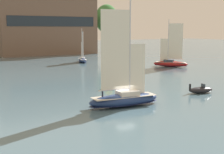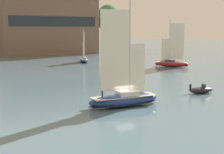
{
  "view_description": "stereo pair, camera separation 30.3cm",
  "coord_description": "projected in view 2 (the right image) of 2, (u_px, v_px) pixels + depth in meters",
  "views": [
    {
      "loc": [
        -19.22,
        -31.19,
        9.22
      ],
      "look_at": [
        0.0,
        3.0,
        3.16
      ],
      "focal_mm": 50.0,
      "sensor_mm": 36.0,
      "label": 1
    },
    {
      "loc": [
        -18.96,
        -31.34,
        9.22
      ],
      "look_at": [
        0.0,
        3.0,
        3.16
      ],
      "focal_mm": 50.0,
      "sensor_mm": 36.0,
      "label": 2
    }
  ],
  "objects": [
    {
      "name": "ground_plane",
      "position": [
        124.0,
        106.0,
        37.57
      ],
      "size": [
        400.0,
        400.0,
        0.0
      ],
      "primitive_type": "plane",
      "color": "slate"
    },
    {
      "name": "sailboat_main",
      "position": [
        124.0,
        98.0,
        37.43
      ],
      "size": [
        9.29,
        3.25,
        12.54
      ],
      "color": "navy",
      "rests_on": "ground"
    },
    {
      "name": "channel_buoy",
      "position": [
        109.0,
        83.0,
        48.7
      ],
      "size": [
        1.12,
        1.12,
        2.02
      ],
      "color": "yellow",
      "rests_on": "ground"
    },
    {
      "name": "tree_shore_center",
      "position": [
        108.0,
        19.0,
        123.96
      ],
      "size": [
        9.17,
        9.17,
        18.87
      ],
      "color": "#4C3828",
      "rests_on": "ground"
    },
    {
      "name": "sailboat_moored_near_marina",
      "position": [
        172.0,
        63.0,
        76.48
      ],
      "size": [
        7.33,
        7.9,
        11.59
      ],
      "color": "maroon",
      "rests_on": "ground"
    },
    {
      "name": "waterfront_building",
      "position": [
        47.0,
        24.0,
        115.6
      ],
      "size": [
        35.73,
        18.57,
        22.25
      ],
      "color": "brown",
      "rests_on": "ground"
    },
    {
      "name": "sailboat_moored_mid_channel",
      "position": [
        84.0,
        59.0,
        87.15
      ],
      "size": [
        3.72,
        7.08,
        9.39
      ],
      "color": "navy",
      "rests_on": "ground"
    },
    {
      "name": "motor_tender",
      "position": [
        201.0,
        90.0,
        45.12
      ],
      "size": [
        3.98,
        2.29,
        1.44
      ],
      "color": "black",
      "rests_on": "ground"
    }
  ]
}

